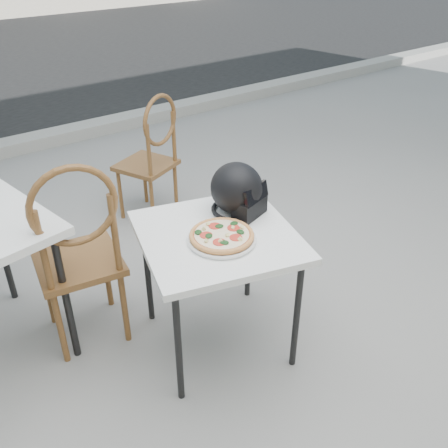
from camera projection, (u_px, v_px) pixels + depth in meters
ground at (229, 290)px, 3.09m from camera, size 80.00×80.00×0.00m
curb at (54, 137)px, 5.12m from camera, size 30.00×0.25×0.12m
cafe_table_main at (217, 244)px, 2.41m from camera, size 0.89×0.89×0.69m
plate at (222, 239)px, 2.32m from camera, size 0.42×0.42×0.02m
pizza at (222, 235)px, 2.30m from camera, size 0.33×0.33×0.04m
helmet at (238, 191)px, 2.49m from camera, size 0.33×0.33×0.26m
cafe_chair_main at (152, 152)px, 3.59m from camera, size 0.49×0.49×0.97m
cafe_chair_side at (78, 248)px, 2.43m from camera, size 0.48×0.48×1.08m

